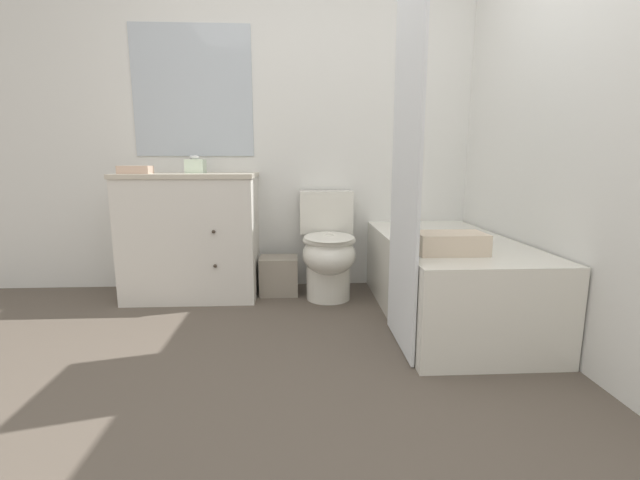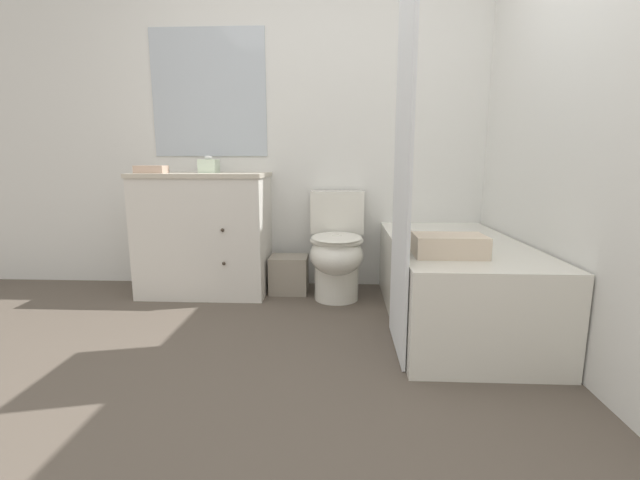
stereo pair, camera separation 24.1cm
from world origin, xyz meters
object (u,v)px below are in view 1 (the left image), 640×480
sink_faucet (195,168)px  bath_towel_folded (450,243)px  vanity_cabinet (192,234)px  bathtub (446,277)px  wastebasket (279,275)px  tissue_box (196,166)px  toilet (328,249)px  hand_towel_folded (135,170)px

sink_faucet → bath_towel_folded: sink_faucet is taller
vanity_cabinet → bathtub: bearing=-16.8°
sink_faucet → wastebasket: size_ratio=0.51×
tissue_box → bath_towel_folded: 1.80m
bathtub → wastebasket: bearing=153.8°
bathtub → bath_towel_folded: bath_towel_folded is taller
sink_faucet → tissue_box: bearing=-74.4°
sink_faucet → bathtub: size_ratio=0.09×
bath_towel_folded → toilet: bearing=124.4°
toilet → vanity_cabinet: bearing=174.3°
wastebasket → tissue_box: tissue_box is taller
toilet → bath_towel_folded: (0.57, -0.83, 0.20)m
toilet → wastebasket: size_ratio=2.71×
tissue_box → hand_towel_folded: bearing=-162.4°
wastebasket → bath_towel_folded: bearing=-45.6°
vanity_cabinet → bathtub: (1.69, -0.51, -0.20)m
sink_faucet → hand_towel_folded: sink_faucet is taller
wastebasket → bath_towel_folded: (0.93, -0.95, 0.42)m
hand_towel_folded → toilet: bearing=0.7°
vanity_cabinet → sink_faucet: sink_faucet is taller
wastebasket → vanity_cabinet: bearing=-178.4°
sink_faucet → tissue_box: (0.05, -0.18, 0.02)m
wastebasket → tissue_box: bearing=-178.7°
toilet → tissue_box: bearing=173.7°
bathtub → wastebasket: (-1.07, 0.53, -0.12)m
sink_faucet → tissue_box: 0.19m
vanity_cabinet → bathtub: vanity_cabinet is taller
toilet → wastebasket: bearing=162.3°
bathtub → bath_towel_folded: 0.54m
wastebasket → hand_towel_folded: 1.22m
toilet → wastebasket: 0.43m
hand_towel_folded → vanity_cabinet: bearing=19.4°
hand_towel_folded → wastebasket: bearing=7.9°
vanity_cabinet → tissue_box: tissue_box is taller
hand_towel_folded → tissue_box: bearing=17.6°
sink_faucet → tissue_box: size_ratio=1.06×
sink_faucet → toilet: bearing=-16.1°
vanity_cabinet → bath_towel_folded: size_ratio=2.66×
wastebasket → hand_towel_folded: hand_towel_folded is taller
vanity_cabinet → sink_faucet: (-0.00, 0.18, 0.47)m
sink_faucet → bathtub: 1.94m
toilet → bathtub: toilet is taller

